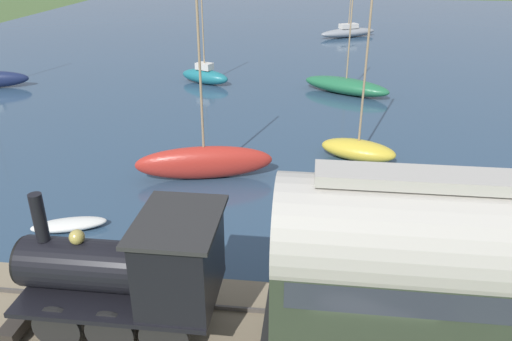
# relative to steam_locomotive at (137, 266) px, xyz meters

# --- Properties ---
(harbor_water) EXTENTS (80.00, 80.00, 0.01)m
(harbor_water) POSITION_rel_steam_locomotive_xyz_m (42.54, -5.30, -2.31)
(harbor_water) COLOR #2D4760
(harbor_water) RESTS_ON ground
(steam_locomotive) EXTENTS (2.49, 5.21, 3.53)m
(steam_locomotive) POSITION_rel_steam_locomotive_xyz_m (0.00, 0.00, 0.00)
(steam_locomotive) COLOR black
(steam_locomotive) RESTS_ON rail_embankment
(passenger_coach) EXTENTS (2.60, 9.86, 4.53)m
(passenger_coach) POSITION_rel_steam_locomotive_xyz_m (0.00, -7.96, 0.66)
(passenger_coach) COLOR black
(passenger_coach) RESTS_ON rail_embankment
(sailboat_yellow) EXTENTS (2.43, 3.73, 9.28)m
(sailboat_yellow) POSITION_rel_steam_locomotive_xyz_m (12.36, -6.06, -1.76)
(sailboat_yellow) COLOR gold
(sailboat_yellow) RESTS_ON harbor_water
(sailboat_green) EXTENTS (4.26, 6.04, 7.17)m
(sailboat_green) POSITION_rel_steam_locomotive_xyz_m (23.28, -5.97, -1.77)
(sailboat_green) COLOR #236B42
(sailboat_green) RESTS_ON harbor_water
(sailboat_teal) EXTENTS (2.59, 3.94, 6.62)m
(sailboat_teal) POSITION_rel_steam_locomotive_xyz_m (24.68, 3.77, -1.71)
(sailboat_teal) COLOR #1E707A
(sailboat_teal) RESTS_ON harbor_water
(sailboat_gray) EXTENTS (4.58, 6.31, 6.72)m
(sailboat_gray) POSITION_rel_steam_locomotive_xyz_m (44.72, -7.13, -1.78)
(sailboat_gray) COLOR gray
(sailboat_gray) RESTS_ON harbor_water
(sailboat_red) EXTENTS (2.36, 5.86, 7.79)m
(sailboat_red) POSITION_rel_steam_locomotive_xyz_m (9.58, 0.53, -1.57)
(sailboat_red) COLOR #B72D23
(sailboat_red) RESTS_ON harbor_water
(rowboat_near_shore) EXTENTS (2.10, 2.50, 0.38)m
(rowboat_near_shore) POSITION_rel_steam_locomotive_xyz_m (3.99, -8.57, -2.12)
(rowboat_near_shore) COLOR beige
(rowboat_near_shore) RESTS_ON harbor_water
(rowboat_mid_harbor) EXTENTS (1.62, 2.68, 0.38)m
(rowboat_mid_harbor) POSITION_rel_steam_locomotive_xyz_m (4.90, 4.36, -2.12)
(rowboat_mid_harbor) COLOR silver
(rowboat_mid_harbor) RESTS_ON harbor_water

